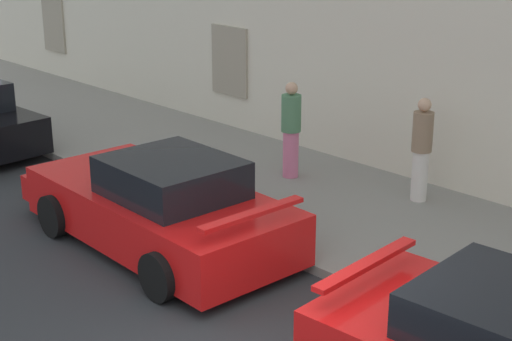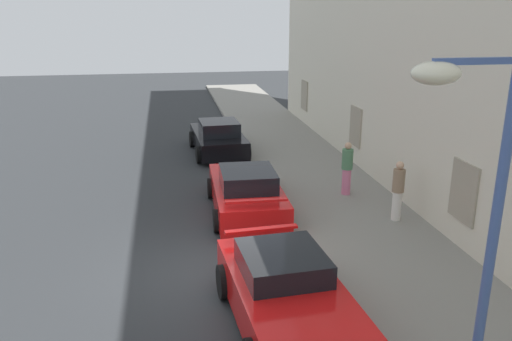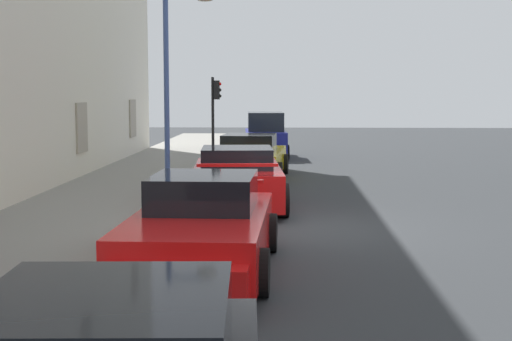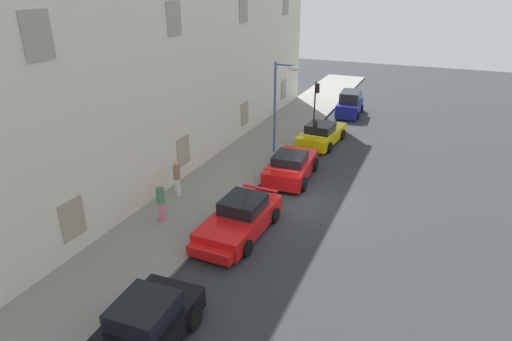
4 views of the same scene
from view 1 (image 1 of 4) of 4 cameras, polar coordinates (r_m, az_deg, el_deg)
The scene contains 4 objects.
sidewalk at distance 11.46m, azimuth 16.11°, elevation -6.24°, with size 60.00×3.94×0.14m, color gray.
sportscar_yellow_flank at distance 11.57m, azimuth -7.47°, elevation -2.47°, with size 4.88×2.27×1.42m.
pedestrian_admiring at distance 12.98m, azimuth 11.97°, elevation 1.58°, with size 0.46×0.46×1.73m.
pedestrian_strolling at distance 13.87m, azimuth 2.57°, elevation 3.04°, with size 0.43×0.43×1.73m.
Camera 1 is at (5.09, -4.76, 4.73)m, focal length 54.89 mm.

